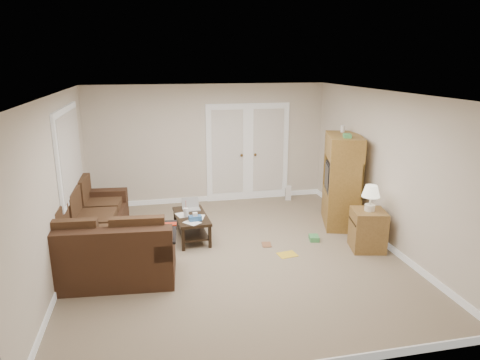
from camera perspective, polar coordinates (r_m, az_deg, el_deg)
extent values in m
plane|color=gray|center=(6.86, -0.83, -9.83)|extent=(5.50, 5.50, 0.00)
cube|color=silver|center=(6.21, -0.92, 11.47)|extent=(5.00, 5.50, 0.02)
cube|color=beige|center=(6.45, -23.23, -0.95)|extent=(0.02, 5.50, 2.50)
cube|color=beige|center=(7.31, 18.73, 1.34)|extent=(0.02, 5.50, 2.50)
cube|color=beige|center=(9.07, -4.24, 4.77)|extent=(5.00, 0.02, 2.50)
cube|color=beige|center=(3.92, 7.01, -10.13)|extent=(5.00, 0.02, 2.50)
cube|color=silver|center=(9.15, -1.70, 3.46)|extent=(0.90, 0.04, 2.13)
cube|color=silver|center=(9.35, 3.75, 3.69)|extent=(0.90, 0.04, 2.13)
cube|color=white|center=(9.11, -1.67, 3.73)|extent=(0.68, 0.02, 1.80)
cube|color=white|center=(9.31, 3.80, 3.96)|extent=(0.68, 0.02, 1.80)
cube|color=silver|center=(7.33, -21.83, 3.49)|extent=(0.04, 1.92, 1.42)
cube|color=white|center=(7.33, -21.64, 3.50)|extent=(0.02, 1.74, 1.24)
cube|color=#3C2517|center=(7.46, -19.19, -6.81)|extent=(1.11, 2.41, 0.43)
cube|color=#3C2517|center=(7.39, -22.04, -3.71)|extent=(0.44, 2.35, 0.44)
cube|color=#3C2517|center=(8.32, -17.98, -2.00)|extent=(0.93, 0.32, 0.22)
cube|color=#49301D|center=(7.35, -18.76, -4.82)|extent=(0.80, 2.28, 0.12)
cube|color=#3C2517|center=(6.32, -17.18, -10.77)|extent=(1.90, 1.07, 0.43)
cube|color=#3C2517|center=(5.84, -18.07, -8.40)|extent=(1.85, 0.40, 0.44)
cube|color=#3C2517|center=(6.09, -9.99, -7.93)|extent=(0.32, 0.93, 0.22)
cube|color=#49301D|center=(6.28, -17.26, -8.19)|extent=(1.78, 0.75, 0.12)
cube|color=black|center=(6.04, -10.04, -6.82)|extent=(0.39, 0.84, 0.03)
cube|color=#AA2612|center=(6.24, -9.96, -5.87)|extent=(0.33, 0.15, 0.02)
cube|color=black|center=(7.34, -6.51, -4.84)|extent=(0.58, 1.06, 0.05)
cube|color=black|center=(7.44, -6.45, -6.69)|extent=(0.50, 0.98, 0.03)
cylinder|color=white|center=(7.25, -7.20, -4.30)|extent=(0.08, 0.08, 0.15)
cylinder|color=#AA2612|center=(7.21, -7.24, -3.26)|extent=(0.01, 0.01, 0.13)
cube|color=#2F5E9B|center=(7.06, -6.00, -5.09)|extent=(0.21, 0.13, 0.08)
cube|color=white|center=(7.25, -6.40, -4.90)|extent=(0.37, 0.58, 0.00)
cube|color=olive|center=(8.19, 13.20, -3.57)|extent=(0.86, 1.17, 0.63)
cube|color=olive|center=(7.90, 13.72, 4.35)|extent=(0.86, 1.17, 0.42)
cube|color=black|center=(8.03, 13.31, 0.32)|extent=(0.66, 0.75, 0.52)
cube|color=black|center=(7.99, 11.50, 0.51)|extent=(0.17, 0.52, 0.42)
cube|color=#479C55|center=(7.60, 14.11, 5.74)|extent=(0.18, 0.22, 0.06)
cylinder|color=white|center=(8.16, 13.53, 6.65)|extent=(0.07, 0.07, 0.13)
cube|color=olive|center=(7.20, 16.67, -6.40)|extent=(0.60, 0.60, 0.66)
cylinder|color=silver|center=(7.08, 16.91, -3.54)|extent=(0.16, 0.16, 0.10)
cylinder|color=silver|center=(7.04, 16.98, -2.60)|extent=(0.03, 0.03, 0.14)
cone|color=beige|center=(6.99, 17.08, -1.42)|extent=(0.28, 0.28, 0.18)
cube|color=white|center=(9.43, 6.44, -1.72)|extent=(0.15, 0.13, 0.31)
cube|color=yellow|center=(6.88, 6.33, -9.85)|extent=(0.32, 0.27, 0.01)
cube|color=#479C55|center=(7.44, 9.83, -7.63)|extent=(0.19, 0.23, 0.08)
imported|color=brown|center=(7.18, 2.96, -8.60)|extent=(0.18, 0.23, 0.02)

